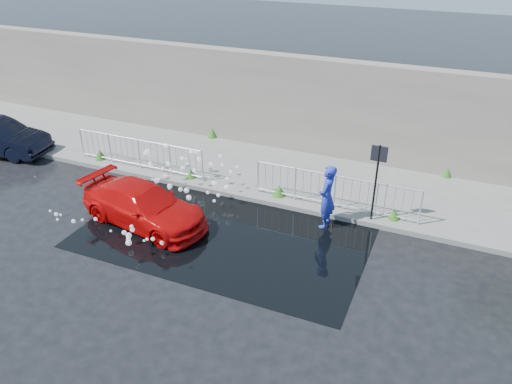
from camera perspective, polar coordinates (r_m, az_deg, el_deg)
ground at (r=13.81m, az=-7.17°, el=-6.25°), size 90.00×90.00×0.00m
pavement at (r=17.64m, az=0.82°, el=2.48°), size 30.00×4.00×0.15m
curb at (r=16.01m, az=-1.91°, el=-0.40°), size 30.00×0.25×0.16m
retaining_wall at (r=18.86m, az=3.46°, el=10.18°), size 30.00×0.60×3.50m
puddle at (r=14.33m, az=-3.45°, el=-4.61°), size 8.00×5.00×0.01m
sign_post at (r=14.26m, az=13.67°, el=2.35°), size 0.45×0.06×2.50m
railing_left at (r=17.88m, az=-13.21°, el=4.39°), size 5.05×0.05×1.10m
railing_right at (r=15.12m, az=8.99°, el=0.20°), size 5.05×0.05×1.10m
weeds at (r=17.28m, az=-0.78°, el=2.81°), size 12.17×3.93×0.39m
water_spray at (r=15.77m, az=-9.61°, el=1.26°), size 3.65×5.66×1.05m
red_car at (r=14.81m, az=-12.70°, el=-1.51°), size 4.26×2.32×1.17m
person at (r=14.27m, az=8.10°, el=-0.55°), size 0.46×0.70×1.91m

